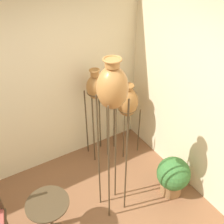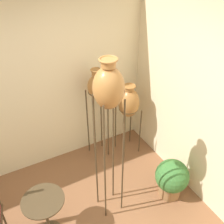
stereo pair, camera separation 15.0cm
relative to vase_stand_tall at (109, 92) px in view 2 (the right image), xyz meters
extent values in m
cube|color=beige|center=(-0.63, 1.27, -0.43)|extent=(7.58, 0.06, 2.70)
cylinder|color=#473823|center=(-0.12, -0.12, -0.92)|extent=(0.02, 0.02, 1.72)
cylinder|color=#473823|center=(0.12, -0.12, -0.92)|extent=(0.02, 0.02, 1.72)
cylinder|color=#473823|center=(-0.12, 0.12, -0.92)|extent=(0.02, 0.02, 1.72)
cylinder|color=#473823|center=(0.12, 0.12, -0.92)|extent=(0.02, 0.02, 1.72)
torus|color=#473823|center=(0.00, 0.00, -0.06)|extent=(0.24, 0.24, 0.02)
ellipsoid|color=#A87038|center=(0.00, 0.00, 0.04)|extent=(0.32, 0.32, 0.45)
cylinder|color=#A87038|center=(0.00, 0.00, 0.30)|extent=(0.14, 0.14, 0.07)
torus|color=#A87038|center=(0.00, 0.00, 0.34)|extent=(0.18, 0.18, 0.02)
cylinder|color=#473823|center=(0.20, 0.87, -1.19)|extent=(0.02, 0.02, 1.18)
cylinder|color=#473823|center=(0.44, 0.87, -1.19)|extent=(0.02, 0.02, 1.18)
cylinder|color=#473823|center=(0.20, 1.11, -1.19)|extent=(0.02, 0.02, 1.18)
cylinder|color=#473823|center=(0.44, 1.11, -1.19)|extent=(0.02, 0.02, 1.18)
torus|color=#473823|center=(0.32, 0.99, -0.60)|extent=(0.25, 0.25, 0.02)
ellipsoid|color=#A87038|center=(0.32, 0.99, -0.52)|extent=(0.25, 0.25, 0.35)
cylinder|color=#A87038|center=(0.32, 0.99, -0.30)|extent=(0.11, 0.11, 0.09)
torus|color=#A87038|center=(0.32, 0.99, -0.26)|extent=(0.15, 0.15, 0.02)
cylinder|color=#473823|center=(0.64, 0.70, -1.36)|extent=(0.02, 0.02, 0.83)
cylinder|color=#473823|center=(0.93, 0.70, -1.36)|extent=(0.02, 0.02, 0.83)
cylinder|color=#473823|center=(0.64, 0.99, -1.36)|extent=(0.02, 0.02, 0.83)
cylinder|color=#473823|center=(0.93, 0.99, -1.36)|extent=(0.02, 0.02, 0.83)
torus|color=#473823|center=(0.78, 0.84, -0.95)|extent=(0.29, 0.29, 0.02)
ellipsoid|color=#A87038|center=(0.78, 0.84, -0.84)|extent=(0.32, 0.32, 0.47)
cylinder|color=#A87038|center=(0.78, 0.84, -0.58)|extent=(0.14, 0.14, 0.06)
torus|color=#A87038|center=(0.78, 0.84, -0.55)|extent=(0.18, 0.18, 0.02)
cylinder|color=#473823|center=(-1.28, 0.25, -1.54)|extent=(0.02, 0.02, 0.47)
cylinder|color=#473823|center=(-0.83, 0.00, -1.46)|extent=(0.04, 0.04, 0.59)
cylinder|color=#473823|center=(-0.83, 0.00, -1.16)|extent=(0.48, 0.48, 0.02)
cylinder|color=olive|center=(0.83, -0.23, -1.68)|extent=(0.30, 0.30, 0.19)
torus|color=olive|center=(0.83, -0.23, -1.58)|extent=(0.33, 0.33, 0.02)
sphere|color=#387033|center=(0.83, -0.23, -1.41)|extent=(0.46, 0.46, 0.46)
camera|label=1|loc=(-1.15, -1.89, 1.29)|focal=42.00mm
camera|label=2|loc=(-1.02, -1.96, 1.29)|focal=42.00mm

